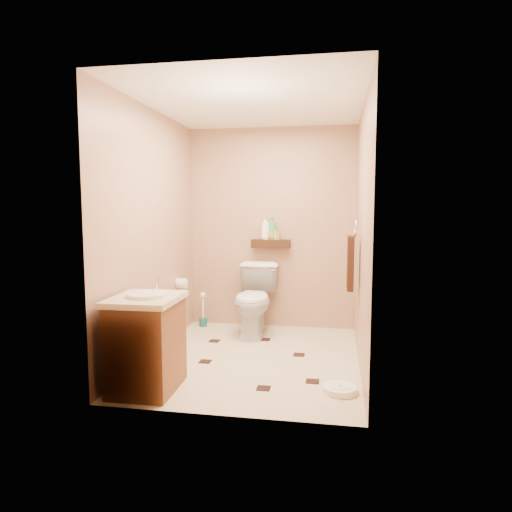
# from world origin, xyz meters

# --- Properties ---
(ground) EXTENTS (2.50, 2.50, 0.00)m
(ground) POSITION_xyz_m (0.00, 0.00, 0.00)
(ground) COLOR beige
(ground) RESTS_ON ground
(wall_back) EXTENTS (2.00, 0.04, 2.40)m
(wall_back) POSITION_xyz_m (0.00, 1.25, 1.20)
(wall_back) COLOR tan
(wall_back) RESTS_ON ground
(wall_front) EXTENTS (2.00, 0.04, 2.40)m
(wall_front) POSITION_xyz_m (0.00, -1.25, 1.20)
(wall_front) COLOR tan
(wall_front) RESTS_ON ground
(wall_left) EXTENTS (0.04, 2.50, 2.40)m
(wall_left) POSITION_xyz_m (-1.00, 0.00, 1.20)
(wall_left) COLOR tan
(wall_left) RESTS_ON ground
(wall_right) EXTENTS (0.04, 2.50, 2.40)m
(wall_right) POSITION_xyz_m (1.00, 0.00, 1.20)
(wall_right) COLOR tan
(wall_right) RESTS_ON ground
(ceiling) EXTENTS (2.00, 2.50, 0.02)m
(ceiling) POSITION_xyz_m (0.00, 0.00, 2.40)
(ceiling) COLOR white
(ceiling) RESTS_ON wall_back
(wall_shelf) EXTENTS (0.46, 0.14, 0.10)m
(wall_shelf) POSITION_xyz_m (0.00, 1.17, 1.02)
(wall_shelf) COLOR #351B0E
(wall_shelf) RESTS_ON wall_back
(floor_accents) EXTENTS (1.23, 1.46, 0.01)m
(floor_accents) POSITION_xyz_m (0.05, -0.02, 0.00)
(floor_accents) COLOR black
(floor_accents) RESTS_ON ground
(toilet) EXTENTS (0.45, 0.79, 0.80)m
(toilet) POSITION_xyz_m (-0.13, 0.83, 0.40)
(toilet) COLOR white
(toilet) RESTS_ON ground
(vanity) EXTENTS (0.52, 0.63, 0.87)m
(vanity) POSITION_xyz_m (-0.70, -0.89, 0.39)
(vanity) COLOR brown
(vanity) RESTS_ON ground
(bathroom_scale) EXTENTS (0.32, 0.32, 0.05)m
(bathroom_scale) POSITION_xyz_m (0.82, -0.70, 0.03)
(bathroom_scale) COLOR white
(bathroom_scale) RESTS_ON ground
(toilet_brush) EXTENTS (0.10, 0.10, 0.42)m
(toilet_brush) POSITION_xyz_m (-0.82, 1.07, 0.15)
(toilet_brush) COLOR #175E52
(toilet_brush) RESTS_ON ground
(towel_ring) EXTENTS (0.12, 0.30, 0.76)m
(towel_ring) POSITION_xyz_m (0.91, 0.25, 0.95)
(towel_ring) COLOR silver
(towel_ring) RESTS_ON wall_right
(toilet_paper) EXTENTS (0.12, 0.11, 0.12)m
(toilet_paper) POSITION_xyz_m (-0.94, 0.65, 0.60)
(toilet_paper) COLOR white
(toilet_paper) RESTS_ON wall_left
(bottle_a) EXTENTS (0.13, 0.13, 0.29)m
(bottle_a) POSITION_xyz_m (-0.06, 1.17, 1.21)
(bottle_a) COLOR white
(bottle_a) RESTS_ON wall_shelf
(bottle_b) EXTENTS (0.09, 0.09, 0.15)m
(bottle_b) POSITION_xyz_m (-0.04, 1.17, 1.15)
(bottle_b) COLOR #FFA035
(bottle_b) RESTS_ON wall_shelf
(bottle_c) EXTENTS (0.13, 0.13, 0.14)m
(bottle_c) POSITION_xyz_m (0.01, 1.17, 1.14)
(bottle_c) COLOR #E7591B
(bottle_c) RESTS_ON wall_shelf
(bottle_d) EXTENTS (0.14, 0.14, 0.27)m
(bottle_d) POSITION_xyz_m (0.02, 1.17, 1.20)
(bottle_d) COLOR green
(bottle_d) RESTS_ON wall_shelf
(bottle_e) EXTENTS (0.09, 0.09, 0.15)m
(bottle_e) POSITION_xyz_m (0.06, 1.17, 1.14)
(bottle_e) COLOR #E5B34C
(bottle_e) RESTS_ON wall_shelf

